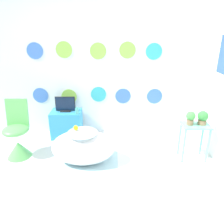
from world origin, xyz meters
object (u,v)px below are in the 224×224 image
tv (66,105)px  chair (18,140)px  vase (77,111)px  bathtub (84,147)px  potted_plant_right (203,117)px  potted_plant_left (191,117)px

tv → chair: bearing=-132.8°
tv → vase: (0.22, -0.13, -0.06)m
bathtub → chair: bearing=169.9°
tv → potted_plant_right: potted_plant_right is taller
bathtub → potted_plant_right: bearing=4.5°
bathtub → potted_plant_right: potted_plant_right is taller
tv → vase: 0.27m
tv → potted_plant_right: (2.16, -0.72, 0.06)m
potted_plant_left → potted_plant_right: size_ratio=0.98×
bathtub → vase: 0.81m
bathtub → potted_plant_left: (1.57, 0.13, 0.42)m
potted_plant_left → potted_plant_right: (0.18, 0.01, -0.00)m
chair → tv: (0.63, 0.68, 0.33)m
vase → potted_plant_left: bearing=-18.9°
tv → potted_plant_left: 2.11m
potted_plant_left → potted_plant_right: bearing=3.6°
chair → vase: 1.04m
chair → vase: chair is taller
potted_plant_left → vase: bearing=161.1°
bathtub → potted_plant_left: potted_plant_left is taller
bathtub → vase: vase is taller
bathtub → chair: chair is taller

